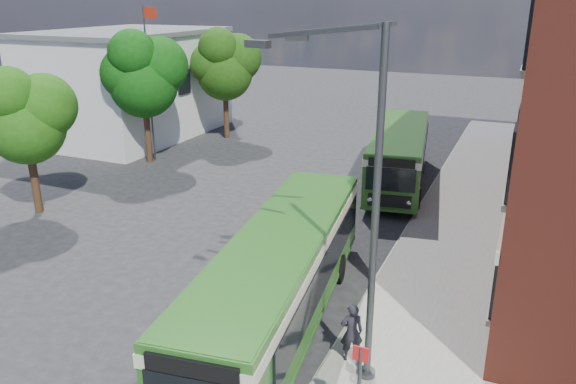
% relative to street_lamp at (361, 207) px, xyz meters
% --- Properties ---
extents(ground, '(120.00, 120.00, 0.00)m').
position_rel_street_lamp_xyz_m(ground, '(-4.84, 2.00, -4.79)').
color(ground, '#252528').
rests_on(ground, ground).
extents(pavement, '(6.00, 48.00, 0.15)m').
position_rel_street_lamp_xyz_m(pavement, '(2.16, 10.00, -4.72)').
color(pavement, gray).
rests_on(pavement, ground).
extents(kerb_line, '(0.12, 48.00, 0.01)m').
position_rel_street_lamp_xyz_m(kerb_line, '(-0.89, 10.00, -4.79)').
color(kerb_line, beige).
rests_on(kerb_line, ground).
extents(white_building, '(9.40, 13.40, 7.30)m').
position_rel_street_lamp_xyz_m(white_building, '(-22.84, 20.00, -1.13)').
color(white_building, silver).
rests_on(white_building, ground).
extents(flagpole, '(0.95, 0.10, 9.00)m').
position_rel_street_lamp_xyz_m(flagpole, '(-17.29, 15.00, 0.15)').
color(flagpole, '#3C3F42').
rests_on(flagpole, ground).
extents(street_lamp, '(2.96, 2.38, 9.00)m').
position_rel_street_lamp_xyz_m(street_lamp, '(0.00, 0.00, 0.00)').
color(street_lamp, '#3C3F42').
rests_on(street_lamp, ground).
extents(bus_front, '(4.13, 12.33, 3.02)m').
position_rel_street_lamp_xyz_m(bus_front, '(-2.78, 1.51, -2.96)').
color(bus_front, '#2A661F').
rests_on(bus_front, ground).
extents(bus_rear, '(4.15, 10.93, 3.02)m').
position_rel_street_lamp_xyz_m(bus_rear, '(-2.63, 16.24, -2.96)').
color(bus_rear, '#306221').
rests_on(bus_rear, ground).
extents(pedestrian_a, '(0.74, 0.64, 1.70)m').
position_rel_street_lamp_xyz_m(pedestrian_a, '(-0.24, 0.50, -3.79)').
color(pedestrian_a, black).
rests_on(pedestrian_a, pavement).
extents(tree_left, '(4.00, 3.80, 6.75)m').
position_rel_street_lamp_xyz_m(tree_left, '(-16.93, 5.57, -0.21)').
color(tree_left, '#362313').
rests_on(tree_left, ground).
extents(tree_mid, '(4.63, 4.40, 7.82)m').
position_rel_street_lamp_xyz_m(tree_mid, '(-17.30, 14.48, 0.51)').
color(tree_mid, '#362313').
rests_on(tree_mid, ground).
extents(tree_right, '(4.49, 4.27, 7.59)m').
position_rel_street_lamp_xyz_m(tree_right, '(-16.07, 21.70, 0.36)').
color(tree_right, '#362313').
rests_on(tree_right, ground).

